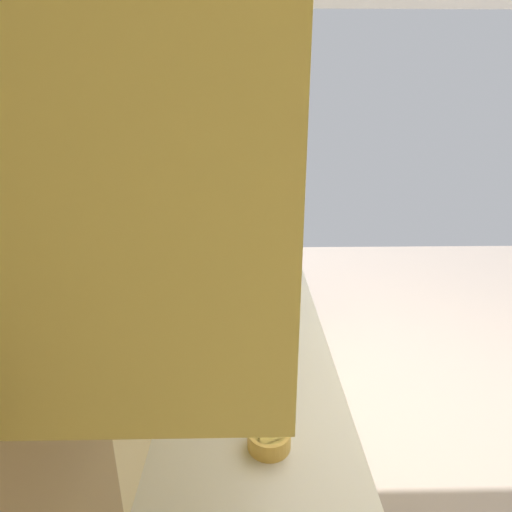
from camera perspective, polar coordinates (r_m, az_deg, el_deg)
The scene contains 8 objects.
ground_plane at distance 2.88m, azimuth 24.53°, elevation -21.62°, with size 6.88×6.88×0.00m, color gray.
wall_back at distance 2.00m, azimuth -11.44°, elevation 5.00°, with size 4.42×0.12×2.66m, color beige.
counter_run at distance 2.02m, azimuth -0.54°, elevation -23.36°, with size 3.42×0.65×0.89m.
upper_cabinets at distance 1.47m, azimuth -6.30°, elevation 19.57°, with size 2.22×0.35×0.67m.
oven_range at distance 3.76m, azimuth -0.97°, elevation -1.32°, with size 0.65×0.62×1.07m.
microwave at distance 2.51m, azimuth -1.20°, elevation 1.32°, with size 0.52×0.34×0.28m.
bowl at distance 1.32m, azimuth 1.86°, elevation -24.12°, with size 0.13×0.13×0.06m.
kettle at distance 1.92m, azimuth 0.73°, elevation -6.62°, with size 0.20×0.15×0.19m.
Camera 1 is at (-1.90, 1.15, 1.84)m, focal length 28.48 mm.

